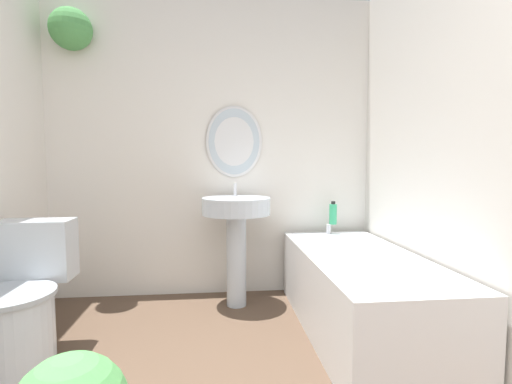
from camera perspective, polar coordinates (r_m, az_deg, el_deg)
wall_back at (r=3.05m, az=-7.93°, el=7.94°), size 2.69×0.30×2.40m
wall_right at (r=2.08m, az=32.61°, el=7.32°), size 0.06×2.93×2.40m
toilet at (r=2.36m, az=-32.89°, el=-14.99°), size 0.44×0.62×0.75m
pedestal_sink at (r=2.77m, az=-3.06°, el=-4.86°), size 0.51×0.51×0.92m
bathtub at (r=2.51m, az=15.72°, el=-14.50°), size 0.69×1.56×0.58m
shampoo_bottle at (r=3.06m, az=11.76°, el=-3.28°), size 0.06×0.06×0.19m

